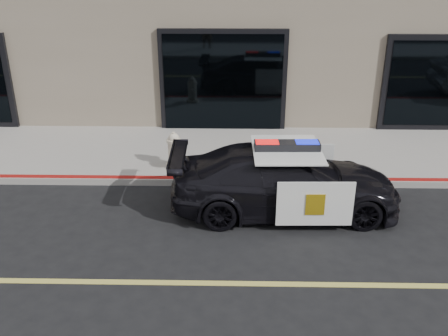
{
  "coord_description": "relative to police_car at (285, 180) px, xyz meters",
  "views": [
    {
      "loc": [
        -0.7,
        -6.37,
        4.78
      ],
      "look_at": [
        -0.88,
        2.2,
        1.0
      ],
      "focal_mm": 40.0,
      "sensor_mm": 36.0,
      "label": 1
    }
  ],
  "objects": [
    {
      "name": "ground",
      "position": [
        -0.31,
        -2.41,
        -0.65
      ],
      "size": [
        120.0,
        120.0,
        0.0
      ],
      "primitive_type": "plane",
      "color": "black",
      "rests_on": "ground"
    },
    {
      "name": "fire_hydrant",
      "position": [
        -2.37,
        1.77,
        -0.11
      ],
      "size": [
        0.38,
        0.53,
        0.84
      ],
      "color": "beige",
      "rests_on": "sidewalk_n"
    },
    {
      "name": "sidewalk_n",
      "position": [
        -0.31,
        2.84,
        -0.58
      ],
      "size": [
        60.0,
        3.5,
        0.15
      ],
      "primitive_type": "cube",
      "color": "gray",
      "rests_on": "ground"
    },
    {
      "name": "police_car",
      "position": [
        0.0,
        0.0,
        0.0
      ],
      "size": [
        2.14,
        4.52,
        1.46
      ],
      "color": "black",
      "rests_on": "ground"
    }
  ]
}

